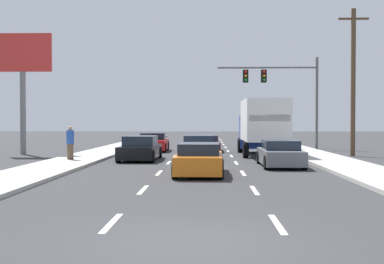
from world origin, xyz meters
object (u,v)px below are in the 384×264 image
object	(u,v)px
car_gray	(280,154)
pedestrian_near_corner	(70,143)
car_silver	(199,148)
utility_pole_mid	(353,80)
car_red	(153,143)
car_maroon	(206,144)
traffic_signal_mast	(276,83)
car_black	(140,149)
car_orange	(199,160)
roadside_billboard	(23,69)
box_truck	(262,124)

from	to	relation	value
car_gray	pedestrian_near_corner	bearing A→B (deg)	168.26
car_silver	utility_pole_mid	world-z (taller)	utility_pole_mid
car_red	utility_pole_mid	world-z (taller)	utility_pole_mid
car_maroon	car_gray	size ratio (longest dim) A/B	1.08
traffic_signal_mast	pedestrian_near_corner	bearing A→B (deg)	-133.52
car_black	utility_pole_mid	distance (m)	13.43
car_orange	roadside_billboard	size ratio (longest dim) A/B	0.58
traffic_signal_mast	car_maroon	bearing A→B (deg)	-148.49
utility_pole_mid	pedestrian_near_corner	bearing A→B (deg)	-162.47
car_red	box_truck	world-z (taller)	box_truck
car_black	pedestrian_near_corner	world-z (taller)	pedestrian_near_corner
car_orange	traffic_signal_mast	distance (m)	19.84
pedestrian_near_corner	car_silver	bearing A→B (deg)	18.18
car_orange	box_truck	world-z (taller)	box_truck
car_black	car_red	bearing A→B (deg)	91.28
car_maroon	car_silver	xyz separation A→B (m)	(-0.35, -7.45, 0.07)
car_orange	roadside_billboard	bearing A→B (deg)	134.30
car_silver	pedestrian_near_corner	distance (m)	6.92
roadside_billboard	pedestrian_near_corner	size ratio (longest dim) A/B	4.45
car_red	traffic_signal_mast	distance (m)	10.51
pedestrian_near_corner	car_red	bearing A→B (deg)	71.45
car_red	car_black	size ratio (longest dim) A/B	0.94
car_maroon	utility_pole_mid	world-z (taller)	utility_pole_mid
car_black	traffic_signal_mast	distance (m)	15.05
car_maroon	traffic_signal_mast	world-z (taller)	traffic_signal_mast
car_orange	car_red	bearing A→B (deg)	102.84
utility_pole_mid	pedestrian_near_corner	xyz separation A→B (m)	(-15.74, -4.97, -3.56)
car_maroon	car_gray	distance (m)	12.27
roadside_billboard	traffic_signal_mast	bearing A→B (deg)	22.33
car_orange	traffic_signal_mast	world-z (taller)	traffic_signal_mast
car_orange	car_black	bearing A→B (deg)	114.79
car_black	car_gray	bearing A→B (deg)	-27.29
box_truck	traffic_signal_mast	world-z (taller)	traffic_signal_mast
car_orange	box_truck	xyz separation A→B (m)	(3.67, 11.10, 1.35)
car_silver	car_orange	distance (m)	7.87
car_black	car_gray	size ratio (longest dim) A/B	1.07
car_black	traffic_signal_mast	world-z (taller)	traffic_signal_mast
car_silver	box_truck	size ratio (longest dim) A/B	0.58
car_black	box_truck	bearing A→B (deg)	29.48
car_gray	traffic_signal_mast	distance (m)	15.74
car_maroon	roadside_billboard	world-z (taller)	roadside_billboard
car_orange	traffic_signal_mast	xyz separation A→B (m)	(5.49, 18.55, 4.41)
car_black	roadside_billboard	xyz separation A→B (m)	(-8.05, 4.48, 4.77)
car_red	traffic_signal_mast	world-z (taller)	traffic_signal_mast
box_truck	utility_pole_mid	distance (m)	5.99
traffic_signal_mast	car_gray	bearing A→B (deg)	-96.87
car_silver	car_gray	distance (m)	5.76
car_silver	car_orange	size ratio (longest dim) A/B	1.01
box_truck	roadside_billboard	size ratio (longest dim) A/B	1.00
car_maroon	utility_pole_mid	distance (m)	10.75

